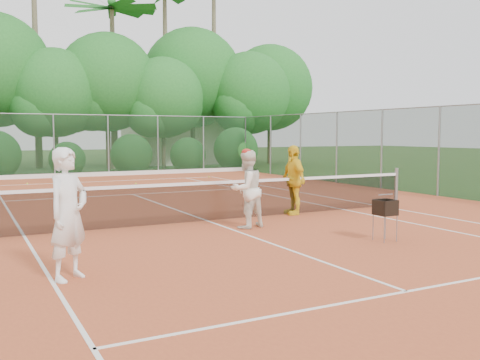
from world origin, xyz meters
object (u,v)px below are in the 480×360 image
player_yellow (293,180)px  ball_hopper (385,208)px  player_center_grp (247,189)px  player_white (68,214)px

player_yellow → ball_hopper: 3.76m
player_center_grp → player_yellow: size_ratio=0.98×
player_white → ball_hopper: player_white is taller
player_white → player_center_grp: 4.95m
player_white → ball_hopper: (5.96, 0.01, -0.31)m
player_white → player_yellow: bearing=-6.7°
player_white → player_yellow: (6.27, 3.75, -0.05)m
player_yellow → player_white: bearing=-54.4°
player_white → player_yellow: size_ratio=1.06×
player_yellow → ball_hopper: player_yellow is taller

